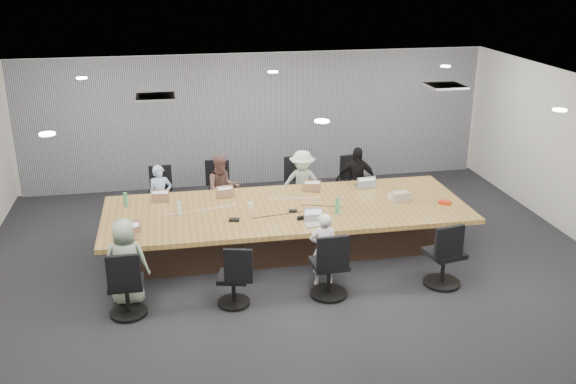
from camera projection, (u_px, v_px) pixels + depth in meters
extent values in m
cube|color=black|center=(293.00, 261.00, 10.43)|extent=(10.00, 8.00, 0.00)
cube|color=white|center=(293.00, 90.00, 9.46)|extent=(10.00, 8.00, 0.00)
cube|color=beige|center=(256.00, 119.00, 13.63)|extent=(10.00, 0.00, 2.80)
cube|color=beige|center=(373.00, 311.00, 6.26)|extent=(10.00, 0.00, 2.80)
cube|color=gray|center=(257.00, 120.00, 13.56)|extent=(9.80, 0.04, 2.80)
cube|color=#39261B|center=(287.00, 230.00, 10.78)|extent=(4.80, 1.40, 0.66)
cube|color=olive|center=(287.00, 210.00, 10.65)|extent=(6.00, 2.20, 0.08)
imported|color=#A3BCEC|center=(161.00, 197.00, 11.57)|extent=(0.45, 0.33, 1.16)
cube|color=#8C6647|center=(160.00, 198.00, 11.01)|extent=(0.31, 0.23, 0.02)
imported|color=brown|center=(223.00, 189.00, 11.75)|extent=(0.68, 0.56, 1.29)
cube|color=#8C6647|center=(225.00, 194.00, 11.21)|extent=(0.31, 0.23, 0.02)
imported|color=#B3CCB6|center=(302.00, 184.00, 12.01)|extent=(0.93, 0.68, 1.29)
cube|color=#8C6647|center=(309.00, 189.00, 11.47)|extent=(0.33, 0.26, 0.02)
imported|color=black|center=(356.00, 180.00, 12.19)|extent=(0.81, 0.44, 1.31)
cube|color=#B2B2B7|center=(365.00, 185.00, 11.65)|extent=(0.38, 0.28, 0.02)
imported|color=gray|center=(126.00, 262.00, 8.98)|extent=(0.69, 0.51, 1.27)
cube|color=#8C6647|center=(127.00, 239.00, 9.45)|extent=(0.35, 0.28, 0.02)
imported|color=silver|center=(323.00, 249.00, 9.50)|extent=(0.44, 0.31, 1.15)
cube|color=#B2B2B7|center=(315.00, 224.00, 9.95)|extent=(0.30, 0.21, 0.02)
cylinder|color=#439A62|center=(125.00, 200.00, 10.64)|extent=(0.08, 0.08, 0.24)
cylinder|color=#439A62|center=(337.00, 206.00, 10.34)|extent=(0.10, 0.10, 0.27)
cylinder|color=silver|center=(179.00, 209.00, 10.27)|extent=(0.07, 0.07, 0.23)
cylinder|color=white|center=(250.00, 206.00, 10.57)|extent=(0.10, 0.10, 0.10)
cylinder|color=white|center=(390.00, 197.00, 10.98)|extent=(0.08, 0.08, 0.09)
cylinder|color=brown|center=(121.00, 226.00, 9.75)|extent=(0.11, 0.11, 0.11)
cube|color=black|center=(234.00, 220.00, 10.10)|extent=(0.18, 0.14, 0.03)
cube|color=black|center=(293.00, 211.00, 10.47)|extent=(0.15, 0.12, 0.03)
cube|color=black|center=(302.00, 218.00, 10.14)|extent=(0.17, 0.09, 0.06)
cube|color=tan|center=(401.00, 196.00, 10.92)|extent=(0.30, 0.21, 0.15)
cube|color=red|center=(445.00, 203.00, 10.79)|extent=(0.23, 0.22, 0.04)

